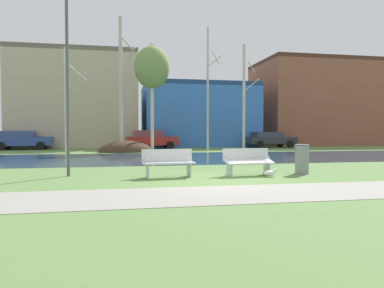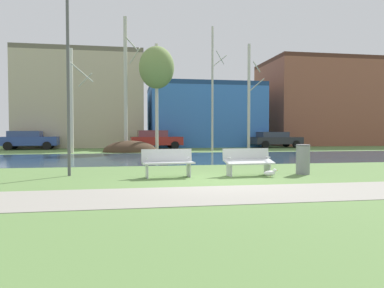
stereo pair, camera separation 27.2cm
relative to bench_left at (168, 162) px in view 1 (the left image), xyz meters
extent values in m
plane|color=#5B7F42|center=(1.31, 8.84, -0.47)|extent=(120.00, 120.00, 0.00)
cube|color=gray|center=(1.31, -3.22, -0.47)|extent=(60.00, 2.35, 0.01)
cube|color=#284256|center=(1.31, 8.10, -0.47)|extent=(80.00, 8.73, 0.01)
ellipsoid|color=#423021|center=(-1.19, 14.16, -0.47)|extent=(3.73, 2.64, 1.57)
cube|color=silver|center=(0.01, -0.09, -0.02)|extent=(1.63, 0.60, 0.05)
cube|color=silver|center=(-0.01, 0.18, 0.20)|extent=(1.60, 0.20, 0.40)
cube|color=silver|center=(-0.65, -0.08, -0.25)|extent=(0.07, 0.43, 0.45)
cube|color=silver|center=(0.66, 0.01, -0.25)|extent=(0.07, 0.43, 0.45)
cylinder|color=silver|center=(-0.65, -0.12, 0.12)|extent=(0.06, 0.28, 0.04)
cylinder|color=silver|center=(0.66, -0.02, 0.12)|extent=(0.06, 0.28, 0.04)
cube|color=silver|center=(2.60, -0.09, -0.02)|extent=(1.63, 0.60, 0.16)
cube|color=silver|center=(2.58, 0.18, 0.20)|extent=(1.60, 0.20, 0.40)
cube|color=silver|center=(1.94, -0.08, -0.25)|extent=(0.07, 0.43, 0.45)
cube|color=silver|center=(3.25, 0.01, -0.25)|extent=(0.07, 0.43, 0.45)
cylinder|color=silver|center=(1.95, -0.12, 0.12)|extent=(0.06, 0.28, 0.04)
cylinder|color=silver|center=(3.26, -0.02, 0.12)|extent=(0.06, 0.28, 0.04)
cylinder|color=gray|center=(4.52, 0.05, 0.02)|extent=(0.45, 0.45, 0.99)
torus|color=#494A4C|center=(4.52, 0.05, 0.48)|extent=(0.48, 0.48, 0.04)
ellipsoid|color=white|center=(3.12, -0.53, -0.35)|extent=(0.38, 0.17, 0.17)
sphere|color=white|center=(3.28, -0.53, -0.27)|extent=(0.12, 0.12, 0.12)
cone|color=gold|center=(3.35, -0.53, -0.27)|extent=(0.07, 0.04, 0.04)
cylinder|color=gold|center=(3.13, -0.56, -0.42)|extent=(0.01, 0.01, 0.10)
cylinder|color=gold|center=(3.13, -0.49, -0.42)|extent=(0.01, 0.01, 0.10)
cylinder|color=#4C4C51|center=(-3.08, 0.89, 2.36)|extent=(0.10, 0.10, 5.66)
cylinder|color=beige|center=(-5.00, 13.59, 2.97)|extent=(0.23, 0.23, 6.88)
cylinder|color=beige|center=(-4.18, 14.15, 4.43)|extent=(1.13, 1.60, 0.77)
cylinder|color=beige|center=(-4.26, 12.83, 4.77)|extent=(1.41, 1.37, 1.14)
cylinder|color=#BCB7A8|center=(-1.49, 14.24, 4.19)|extent=(0.26, 0.26, 9.33)
cylinder|color=#BCB7A8|center=(-0.85, 14.68, 6.28)|extent=(0.80, 1.11, 0.99)
cylinder|color=#BCB7A8|center=(-1.06, 13.81, 6.93)|extent=(0.84, 0.81, 0.72)
cylinder|color=beige|center=(0.71, 14.84, 3.38)|extent=(0.24, 0.24, 7.71)
ellipsoid|color=olive|center=(0.71, 14.84, 5.54)|extent=(2.52, 2.52, 3.02)
cylinder|color=#BCB7A8|center=(4.70, 14.31, 4.02)|extent=(0.15, 0.15, 8.98)
cylinder|color=#BCB7A8|center=(5.34, 14.75, 6.15)|extent=(0.85, 1.21, 0.70)
cylinder|color=#BCB7A8|center=(5.15, 13.84, 6.20)|extent=(0.80, 0.78, 0.83)
cylinder|color=beige|center=(7.69, 15.00, 3.54)|extent=(0.22, 0.22, 8.02)
cylinder|color=beige|center=(8.42, 15.50, 4.50)|extent=(0.94, 1.32, 1.00)
cylinder|color=beige|center=(8.13, 14.54, 5.76)|extent=(0.89, 0.86, 0.67)
cube|color=#2D4793|center=(-8.99, 18.82, 0.19)|extent=(4.31, 2.13, 0.69)
cube|color=#32457F|center=(-9.33, 18.79, 0.76)|extent=(2.45, 1.78, 0.45)
cylinder|color=black|center=(-7.67, 19.83, -0.15)|extent=(0.65, 0.26, 0.64)
cylinder|color=black|center=(-7.55, 17.98, -0.15)|extent=(0.65, 0.26, 0.64)
cylinder|color=black|center=(-10.44, 19.65, -0.15)|extent=(0.65, 0.26, 0.64)
cylinder|color=black|center=(-10.31, 17.80, -0.15)|extent=(0.65, 0.26, 0.64)
cube|color=maroon|center=(0.90, 17.99, 0.18)|extent=(4.22, 2.00, 0.67)
cube|color=brown|center=(0.58, 17.97, 0.78)|extent=(2.40, 1.67, 0.53)
cylinder|color=black|center=(2.20, 18.94, -0.15)|extent=(0.65, 0.26, 0.64)
cylinder|color=black|center=(2.32, 17.22, -0.15)|extent=(0.65, 0.26, 0.64)
cylinder|color=black|center=(-0.51, 18.76, -0.15)|extent=(0.65, 0.26, 0.64)
cylinder|color=black|center=(-0.39, 17.04, -0.15)|extent=(0.65, 0.26, 0.64)
cube|color=#282B30|center=(11.47, 18.66, 0.15)|extent=(4.48, 2.04, 0.60)
cube|color=#2F3648|center=(11.12, 18.64, 0.68)|extent=(2.55, 1.70, 0.46)
cylinder|color=black|center=(12.85, 19.63, -0.15)|extent=(0.65, 0.26, 0.64)
cylinder|color=black|center=(12.96, 17.88, -0.15)|extent=(0.65, 0.26, 0.64)
cylinder|color=black|center=(9.97, 19.44, -0.15)|extent=(0.65, 0.26, 0.64)
cylinder|color=black|center=(10.08, 17.69, -0.15)|extent=(0.65, 0.26, 0.64)
cube|color=#BCAD8E|center=(-5.46, 24.19, 3.61)|extent=(10.83, 8.55, 8.17)
cube|color=#675F4E|center=(-5.46, 24.19, 7.90)|extent=(10.83, 8.55, 0.40)
cube|color=#3870C6|center=(5.85, 23.95, 2.28)|extent=(10.39, 9.28, 5.51)
cube|color=navy|center=(5.85, 23.95, 5.24)|extent=(10.39, 9.28, 0.40)
cube|color=brown|center=(19.76, 24.54, 3.76)|extent=(13.61, 8.21, 8.47)
cube|color=#4E2C21|center=(19.76, 24.54, 8.19)|extent=(13.61, 8.21, 0.40)
camera|label=1|loc=(-1.38, -10.94, 0.95)|focal=33.37mm
camera|label=2|loc=(-1.11, -10.99, 0.95)|focal=33.37mm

